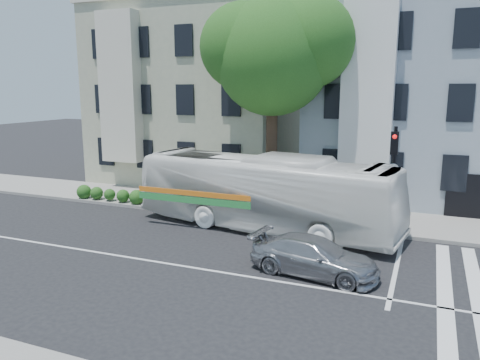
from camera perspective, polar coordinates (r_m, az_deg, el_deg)
The scene contains 9 objects.
ground at distance 16.41m, azimuth -5.87°, elevation -10.58°, with size 120.00×120.00×0.00m, color black.
sidewalk_far at distance 23.38m, azimuth 3.38°, elevation -3.68°, with size 80.00×4.00×0.15m, color gray.
building_left at distance 31.79m, azimuth -4.50°, elevation 10.14°, with size 12.00×10.00×11.00m, color #9EA187.
building_right at distance 28.41m, azimuth 22.00°, elevation 9.25°, with size 12.00×10.00×11.00m, color #8A99A4.
street_tree at distance 23.35m, azimuth 4.36°, elevation 15.49°, with size 7.30×5.90×11.10m.
bus at distance 20.19m, azimuth 2.97°, elevation -1.51°, with size 11.75×2.75×3.27m, color white.
sedan at distance 15.76m, azimuth 9.01°, elevation -9.18°, with size 4.28×1.74×1.24m, color #A3A4AA.
hedge at distance 24.31m, azimuth -10.84°, elevation -2.25°, with size 8.50×0.84×0.70m, color #2D581C, non-canonical shape.
traffic_signal at distance 19.99m, azimuth 18.19°, elevation 1.60°, with size 0.48×0.54×4.54m.
Camera 1 is at (7.26, -13.40, 6.07)m, focal length 35.00 mm.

